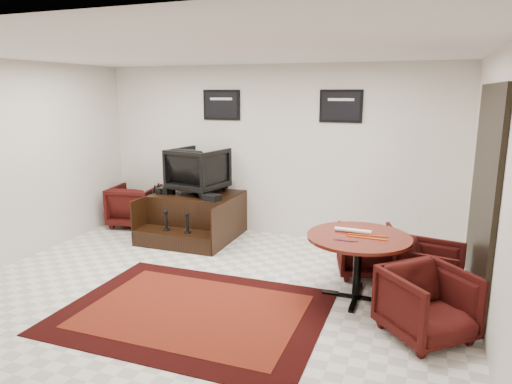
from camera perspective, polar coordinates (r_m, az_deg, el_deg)
ground at (r=5.69m, az=-6.02°, el=-12.22°), size 6.00×6.00×0.00m
room_shell at (r=5.15m, az=-1.77°, el=5.96°), size 6.02×5.02×2.81m
area_rug at (r=5.22m, az=-7.80°, el=-14.55°), size 2.82×2.11×0.01m
shine_podium at (r=7.67m, az=-7.57°, el=-3.09°), size 1.39×1.43×0.71m
shine_chair at (r=7.62m, az=-7.24°, el=3.01°), size 0.94×0.90×0.84m
shoes_pair at (r=7.74m, az=-11.25°, el=0.24°), size 0.22×0.27×0.10m
polish_kit at (r=7.11m, az=-5.60°, el=-0.68°), size 0.31×0.26×0.09m
umbrella_black at (r=7.92m, az=-13.21°, el=-1.98°), size 0.33×0.12×0.88m
umbrella_hooked at (r=7.97m, az=-12.79°, el=-1.79°), size 0.34×0.13×0.90m
armchair_side at (r=8.46m, az=-14.89°, el=-1.42°), size 0.89×0.85×0.81m
meeting_table at (r=5.35m, az=12.68°, el=-6.28°), size 1.17×1.17×0.77m
table_chair_back at (r=6.19m, az=13.59°, el=-6.83°), size 0.84×0.81×0.72m
table_chair_window at (r=5.76m, az=20.92°, el=-8.87°), size 0.76×0.80×0.71m
table_chair_corner at (r=4.84m, az=20.65°, el=-12.59°), size 1.02×1.02×0.77m
paper_roll at (r=5.41m, az=12.04°, el=-4.75°), size 0.42×0.07×0.05m
table_clutter at (r=5.26m, az=13.32°, el=-5.52°), size 0.57×0.32×0.01m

